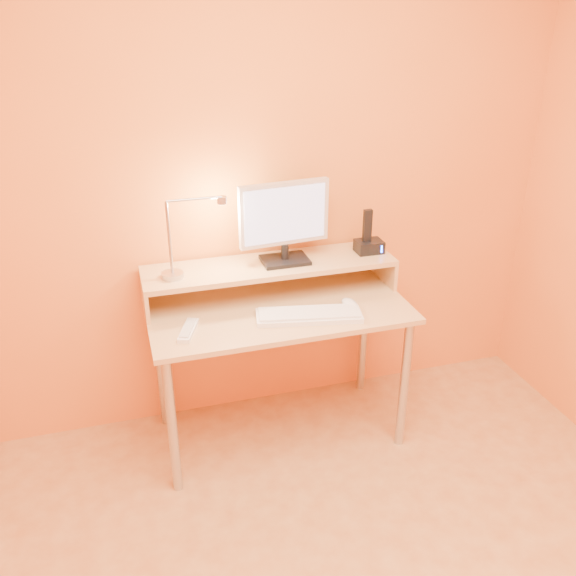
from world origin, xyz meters
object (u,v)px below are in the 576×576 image
object	(u,v)px
monitor_panel	(284,213)
mouse	(350,304)
keyboard	(309,316)
phone_dock	(369,246)
lamp_base	(173,275)
remote_control	(188,330)

from	to	relation	value
monitor_panel	mouse	distance (m)	0.52
monitor_panel	mouse	xyz separation A→B (m)	(0.24, -0.25, -0.38)
keyboard	phone_dock	bearing A→B (deg)	46.69
phone_dock	keyboard	xyz separation A→B (m)	(-0.40, -0.29, -0.18)
lamp_base	remote_control	bearing A→B (deg)	-83.63
phone_dock	lamp_base	bearing A→B (deg)	-177.71
keyboard	remote_control	distance (m)	0.54
lamp_base	keyboard	xyz separation A→B (m)	(0.56, -0.26, -0.16)
keyboard	mouse	bearing A→B (deg)	23.21
mouse	remote_control	bearing A→B (deg)	174.68
remote_control	mouse	bearing A→B (deg)	22.91
lamp_base	remote_control	xyz separation A→B (m)	(0.03, -0.23, -0.16)
mouse	phone_dock	bearing A→B (deg)	44.91
lamp_base	mouse	size ratio (longest dim) A/B	0.91
monitor_panel	phone_dock	xyz separation A→B (m)	(0.43, -0.01, -0.21)
phone_dock	remote_control	size ratio (longest dim) A/B	0.67
monitor_panel	mouse	bearing A→B (deg)	-51.80
monitor_panel	keyboard	bearing A→B (deg)	-90.07
lamp_base	mouse	xyz separation A→B (m)	(0.77, -0.21, -0.15)
lamp_base	keyboard	size ratio (longest dim) A/B	0.21
keyboard	remote_control	world-z (taller)	keyboard
monitor_panel	mouse	world-z (taller)	monitor_panel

